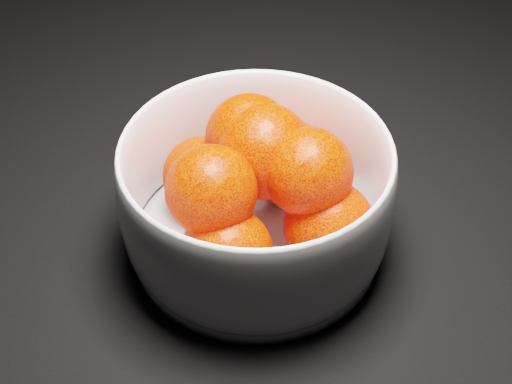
# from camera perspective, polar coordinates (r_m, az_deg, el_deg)

# --- Properties ---
(ground) EXTENTS (3.00, 3.00, 0.00)m
(ground) POSITION_cam_1_polar(r_m,az_deg,el_deg) (0.79, -8.69, 10.09)
(ground) COLOR black
(ground) RESTS_ON ground
(bowl) EXTENTS (0.21, 0.21, 0.10)m
(bowl) POSITION_cam_1_polar(r_m,az_deg,el_deg) (0.55, 0.00, -0.39)
(bowl) COLOR silver
(bowl) RESTS_ON ground
(orange_pile) EXTENTS (0.17, 0.17, 0.11)m
(orange_pile) POSITION_cam_1_polar(r_m,az_deg,el_deg) (0.54, 0.49, 0.87)
(orange_pile) COLOR #FF2604
(orange_pile) RESTS_ON bowl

